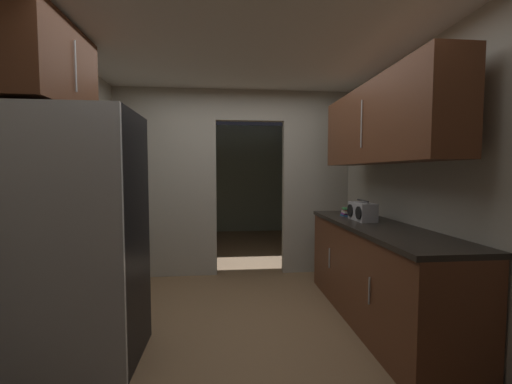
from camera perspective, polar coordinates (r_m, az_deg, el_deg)
name	(u,v)px	position (r m, az deg, el deg)	size (l,w,h in m)	color
ground	(241,331)	(3.11, -2.65, -23.78)	(20.00, 20.00, 0.00)	brown
kitchen_overhead_slab	(238,58)	(3.45, -3.25, 23.12)	(3.61, 7.28, 0.06)	silver
kitchen_partition	(230,178)	(4.40, -4.69, 2.46)	(3.21, 0.12, 2.55)	#ADA899
adjoining_room_shell	(232,180)	(6.56, -4.41, 2.23)	(3.21, 3.29, 2.55)	gray
kitchen_flank_left	(5,194)	(2.78, -38.64, -0.32)	(0.10, 4.14, 2.55)	#ADA899
kitchen_flank_right	(452,191)	(2.94, 31.97, 0.09)	(0.10, 4.14, 2.55)	#ADA899
refrigerator	(81,239)	(2.69, -29.15, -7.40)	(0.83, 0.72, 1.87)	black
lower_cabinet_run	(377,273)	(3.30, 21.01, -13.55)	(0.62, 2.18, 0.93)	brown
upper_cabinet_counterside	(380,124)	(3.19, 21.58, 11.36)	(0.36, 1.96, 0.73)	brown
upper_cabinet_fridgeside	(50,65)	(2.94, -33.27, 18.62)	(0.36, 0.91, 0.63)	brown
boombox	(362,211)	(3.42, 18.68, -3.36)	(0.18, 0.35, 0.21)	#B2B2B7
book_stack	(348,212)	(3.70, 16.29, -3.52)	(0.15, 0.16, 0.09)	#2D609E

